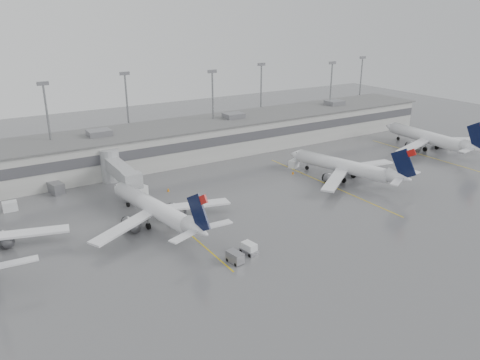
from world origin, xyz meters
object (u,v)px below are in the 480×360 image
baggage_tug (249,249)px  jet_far_right (431,138)px  jet_mid_right (347,167)px  jet_mid_left (157,208)px

baggage_tug → jet_far_right: bearing=8.2°
jet_mid_right → jet_far_right: bearing=-6.3°
jet_mid_left → baggage_tug: jet_mid_left is taller
jet_far_right → baggage_tug: (-70.76, -22.22, -2.56)m
jet_far_right → baggage_tug: 74.22m
jet_mid_left → jet_mid_right: jet_mid_right is taller
jet_mid_right → baggage_tug: size_ratio=10.13×
jet_mid_left → jet_far_right: bearing=-5.3°
jet_mid_left → jet_mid_right: 43.45m
jet_mid_left → jet_mid_right: size_ratio=1.02×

